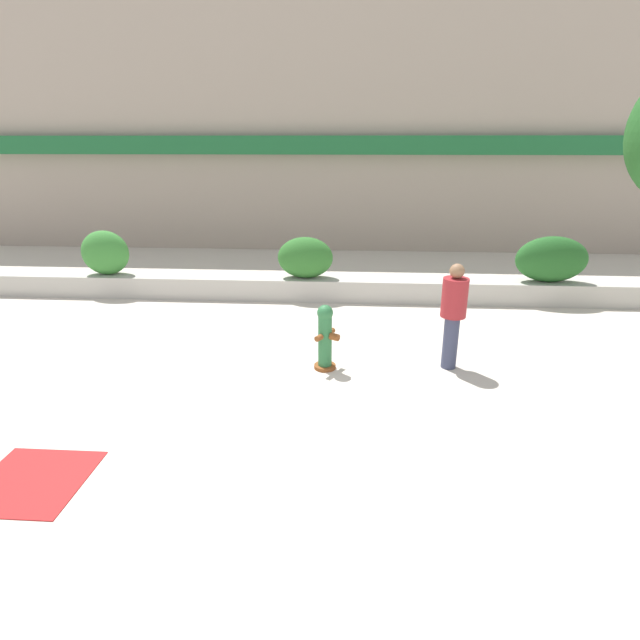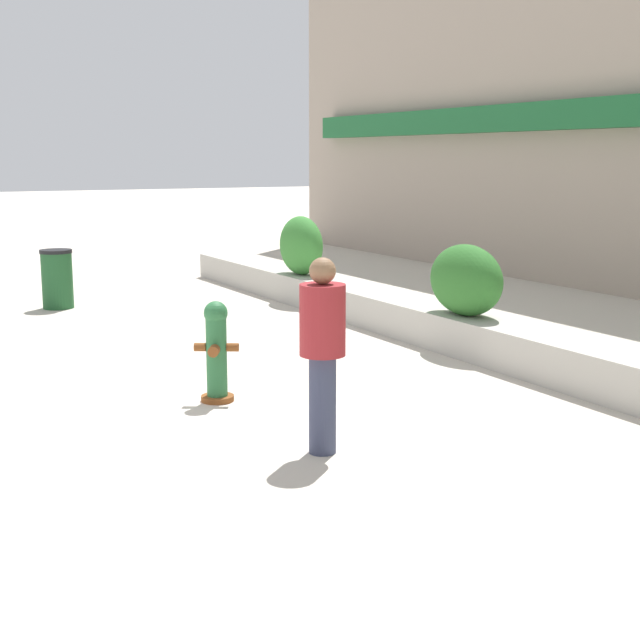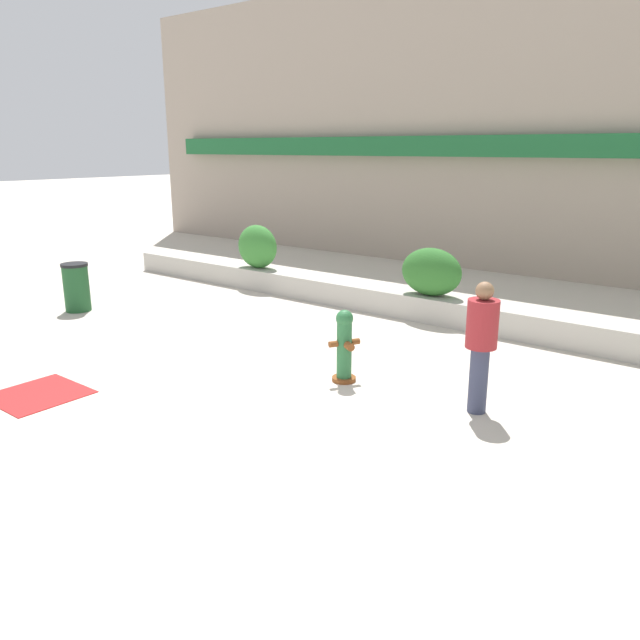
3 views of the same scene
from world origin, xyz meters
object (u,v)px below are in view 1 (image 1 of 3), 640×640
(hedge_bush_0, at_px, (105,253))
(pedestrian, at_px, (453,310))
(hedge_bush_1, at_px, (305,258))
(hedge_bush_2, at_px, (552,259))
(fire_hydrant, at_px, (325,337))

(hedge_bush_0, xyz_separation_m, pedestrian, (7.40, -3.62, -0.03))
(hedge_bush_0, bearing_deg, pedestrian, -26.10)
(hedge_bush_1, relative_size, hedge_bush_2, 0.80)
(hedge_bush_1, distance_m, pedestrian, 4.51)
(fire_hydrant, xyz_separation_m, pedestrian, (2.01, 0.18, 0.44))
(hedge_bush_0, distance_m, fire_hydrant, 6.61)
(hedge_bush_0, xyz_separation_m, hedge_bush_1, (4.71, 0.00, -0.05))
(hedge_bush_0, height_order, pedestrian, pedestrian)
(hedge_bush_1, relative_size, fire_hydrant, 1.17)
(fire_hydrant, distance_m, pedestrian, 2.06)
(hedge_bush_2, xyz_separation_m, fire_hydrant, (-4.82, -3.80, -0.46))
(hedge_bush_0, relative_size, pedestrian, 0.65)
(hedge_bush_2, relative_size, pedestrian, 0.91)
(hedge_bush_0, height_order, hedge_bush_2, hedge_bush_0)
(hedge_bush_0, height_order, fire_hydrant, hedge_bush_0)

